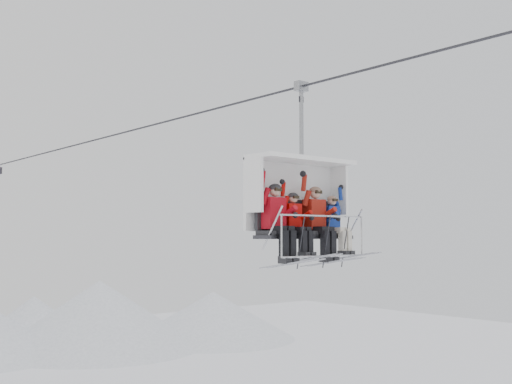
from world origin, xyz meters
TOP-DOWN VIEW (x-y plane):
  - haul_cable at (0.00, 0.00)m, footprint 0.06×50.00m
  - chairlift_carrier at (0.00, -1.48)m, footprint 2.70×1.17m
  - skier_far_left at (-0.90, -1.78)m, footprint 0.46×1.69m
  - skier_center_left at (-0.36, -1.80)m, footprint 0.39×1.69m
  - skier_center_right at (0.33, -1.78)m, footprint 0.46×1.69m
  - skier_far_right at (0.88, -1.81)m, footprint 0.38×1.69m

SIDE VIEW (x-z plane):
  - skier_far_right at x=0.88m, z-range 9.42..10.94m
  - skier_center_left at x=-0.36m, z-range 9.41..10.96m
  - skier_far_left at x=-0.90m, z-range 9.36..11.17m
  - skier_center_right at x=0.33m, z-range 9.36..11.17m
  - chairlift_carrier at x=0.00m, z-range 8.75..12.74m
  - haul_cable at x=0.00m, z-range 13.27..13.33m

